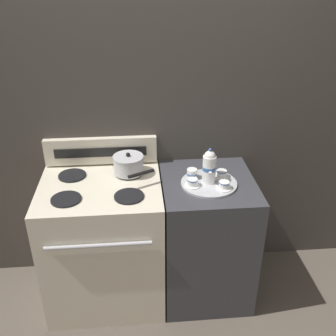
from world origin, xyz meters
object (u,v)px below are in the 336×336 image
teacup_left (224,185)px  teacup_front (222,174)px  teacup_right (193,182)px  teapot (209,167)px  serving_tray (209,183)px  creamer_jug (192,174)px  stove (105,243)px  saucepan (129,164)px

teacup_left → teacup_front: 0.14m
teacup_right → teapot: bearing=20.4°
serving_tray → creamer_jug: (-0.10, 0.06, 0.04)m
stove → teacup_right: teacup_right is taller
serving_tray → teacup_front: (0.09, 0.06, 0.03)m
stove → teacup_front: teacup_front is taller
stove → teapot: 0.89m
saucepan → teacup_front: saucepan is taller
serving_tray → teacup_right: size_ratio=3.53×
creamer_jug → teacup_right: bearing=-95.9°
teapot → teacup_front: size_ratio=2.32×
stove → serving_tray: size_ratio=2.57×
serving_tray → teacup_left: bearing=-47.0°
saucepan → teacup_front: bearing=-11.2°
serving_tray → teacup_front: size_ratio=3.53×
teacup_front → creamer_jug: bearing=178.7°
saucepan → creamer_jug: 0.42m
stove → teacup_right: size_ratio=9.07×
teacup_front → serving_tray: bearing=-146.9°
teapot → teacup_front: teapot is taller
serving_tray → teacup_left: 0.12m
saucepan → teacup_right: (0.39, -0.21, -0.03)m
teacup_left → teacup_right: 0.19m
teapot → stove: bearing=177.6°
saucepan → teacup_left: bearing=-24.2°
teacup_left → saucepan: bearing=155.8°
teacup_left → creamer_jug: bearing=140.3°
teacup_front → teacup_right: bearing=-155.3°
serving_tray → saucepan: bearing=160.5°
serving_tray → teacup_front: bearing=33.1°
teacup_left → teacup_front: (0.02, 0.14, 0.00)m
teacup_left → teapot: bearing=131.5°
teacup_front → creamer_jug: 0.19m
teacup_left → serving_tray: bearing=133.0°
stove → saucepan: bearing=37.1°
stove → teacup_right: bearing=-6.8°
saucepan → teacup_right: bearing=-28.3°
teapot → teacup_left: teapot is taller
teacup_front → saucepan: bearing=168.8°
teapot → teacup_right: teapot is taller
stove → teapot: (0.69, -0.03, 0.57)m
teacup_right → saucepan: bearing=151.7°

